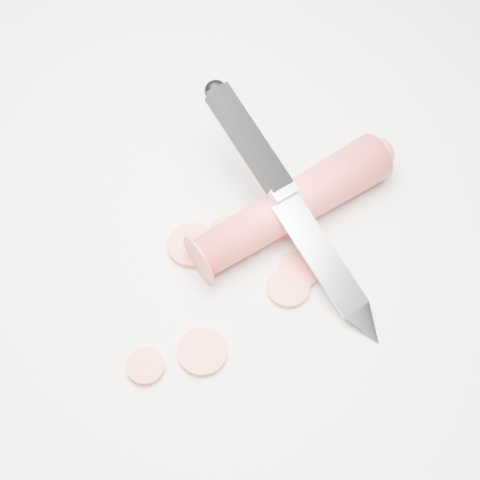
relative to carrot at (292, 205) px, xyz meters
The scene contains 9 objects.
ground 0.04m from the carrot, 87.47° to the right, with size 2.40×2.40×0.00m, color silver.
carrot is the anchor object (origin of this frame).
carrot_slice_0 0.06m from the carrot, 129.94° to the right, with size 0.03×0.03×0.01m, color #D8513F.
carrot_slice_1 0.18m from the carrot, 98.23° to the right, with size 0.03×0.03×0.01m, color #D8513F.
carrot_slice_2 0.06m from the carrot, 52.04° to the right, with size 0.04×0.04×0.01m, color #D8513F.
carrot_slice_3 0.07m from the carrot, 61.17° to the right, with size 0.04×0.04×0.01m, color #D8513F.
carrot_slice_4 0.14m from the carrot, 88.08° to the right, with size 0.04×0.04×0.01m, color #D8513F.
carrot_slice_5 0.09m from the carrot, 129.00° to the right, with size 0.04×0.04×0.01m, color #D8513F.
kitchen_knife 0.03m from the carrot, 60.29° to the right, with size 0.24×0.12×0.09m, color silver, non-canonical shape.
Camera 1 is at (0.13, -0.25, 0.49)m, focal length 50.00 mm.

